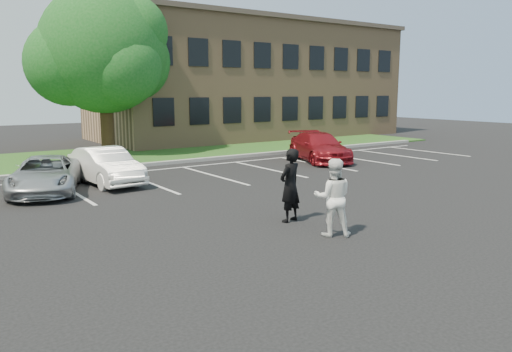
{
  "coord_description": "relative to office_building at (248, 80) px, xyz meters",
  "views": [
    {
      "loc": [
        -7.25,
        -9.34,
        3.43
      ],
      "look_at": [
        0.0,
        1.0,
        1.25
      ],
      "focal_mm": 35.0,
      "sensor_mm": 36.0,
      "label": 1
    }
  ],
  "objects": [
    {
      "name": "ground_plane",
      "position": [
        -14.0,
        -21.99,
        -4.16
      ],
      "size": [
        90.0,
        90.0,
        0.0
      ],
      "primitive_type": "plane",
      "color": "black",
      "rests_on": "ground"
    },
    {
      "name": "curb",
      "position": [
        -14.0,
        -9.99,
        -4.08
      ],
      "size": [
        40.0,
        0.3,
        0.15
      ],
      "primitive_type": "cube",
      "color": "gray",
      "rests_on": "ground"
    },
    {
      "name": "grass_strip",
      "position": [
        -14.0,
        -5.99,
        -4.12
      ],
      "size": [
        44.0,
        8.0,
        0.08
      ],
      "primitive_type": "cube",
      "color": "#1D4918",
      "rests_on": "ground"
    },
    {
      "name": "stall_lines",
      "position": [
        -12.6,
        -13.04,
        -4.15
      ],
      "size": [
        34.0,
        5.36,
        0.01
      ],
      "color": "silver",
      "rests_on": "ground"
    },
    {
      "name": "office_building",
      "position": [
        0.0,
        0.0,
        0.0
      ],
      "size": [
        22.4,
        10.4,
        8.3
      ],
      "color": "#A17D5A",
      "rests_on": "ground"
    },
    {
      "name": "tree",
      "position": [
        -12.31,
        -4.68,
        1.19
      ],
      "size": [
        7.8,
        7.2,
        8.8
      ],
      "color": "black",
      "rests_on": "ground"
    },
    {
      "name": "man_black_suit",
      "position": [
        -13.17,
        -21.36,
        -3.19
      ],
      "size": [
        0.8,
        0.63,
        1.94
      ],
      "primitive_type": "imported",
      "rotation": [
        0.0,
        0.0,
        3.4
      ],
      "color": "black",
      "rests_on": "ground"
    },
    {
      "name": "man_white_shirt",
      "position": [
        -13.16,
        -22.95,
        -3.23
      ],
      "size": [
        1.14,
        1.11,
        1.86
      ],
      "primitive_type": "imported",
      "rotation": [
        0.0,
        0.0,
        2.5
      ],
      "color": "white",
      "rests_on": "ground"
    },
    {
      "name": "car_silver_minivan",
      "position": [
        -17.56,
        -13.72,
        -3.54
      ],
      "size": [
        3.43,
        4.86,
        1.23
      ],
      "primitive_type": "imported",
      "rotation": [
        0.0,
        0.0,
        -0.35
      ],
      "color": "#B2B5B9",
      "rests_on": "ground"
    },
    {
      "name": "car_white_sedan",
      "position": [
        -15.36,
        -13.3,
        -3.49
      ],
      "size": [
        1.72,
        4.18,
        1.35
      ],
      "primitive_type": "imported",
      "rotation": [
        0.0,
        0.0,
        0.07
      ],
      "color": "white",
      "rests_on": "ground"
    },
    {
      "name": "car_red_compact",
      "position": [
        -4.82,
        -13.27,
        -3.47
      ],
      "size": [
        3.48,
        5.13,
        1.38
      ],
      "primitive_type": "imported",
      "rotation": [
        0.0,
        0.0,
        -0.36
      ],
      "color": "maroon",
      "rests_on": "ground"
    }
  ]
}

